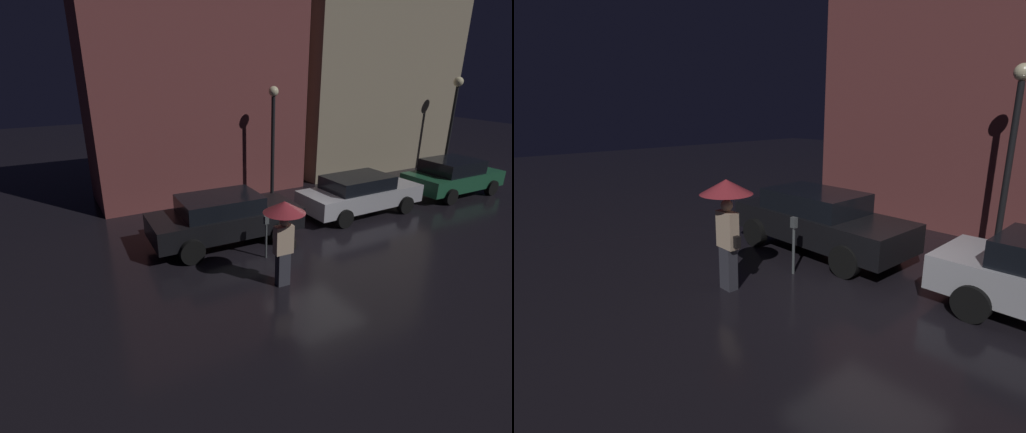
# 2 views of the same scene
# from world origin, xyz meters

# --- Properties ---
(ground_plane) EXTENTS (60.00, 60.00, 0.00)m
(ground_plane) POSITION_xyz_m (0.00, 0.00, 0.00)
(ground_plane) COLOR black
(building_facade_left) EXTENTS (8.23, 3.00, 7.97)m
(building_facade_left) POSITION_xyz_m (-1.19, 6.50, 3.98)
(building_facade_left) COLOR brown
(building_facade_left) RESTS_ON ground
(parked_car_black) EXTENTS (4.50, 1.94, 1.47)m
(parked_car_black) POSITION_xyz_m (-2.45, 1.36, 0.78)
(parked_car_black) COLOR black
(parked_car_black) RESTS_ON ground
(pedestrian_with_umbrella) EXTENTS (0.98, 0.98, 2.13)m
(pedestrian_with_umbrella) POSITION_xyz_m (-2.24, -1.56, 1.63)
(pedestrian_with_umbrella) COLOR #383842
(pedestrian_with_umbrella) RESTS_ON ground
(parking_meter) EXTENTS (0.12, 0.10, 1.23)m
(parking_meter) POSITION_xyz_m (-1.89, -0.13, 0.76)
(parking_meter) COLOR #4C5154
(parking_meter) RESTS_ON ground
(street_lamp_near) EXTENTS (0.36, 0.36, 4.27)m
(street_lamp_near) POSITION_xyz_m (0.72, 3.96, 2.77)
(street_lamp_near) COLOR black
(street_lamp_near) RESTS_ON ground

